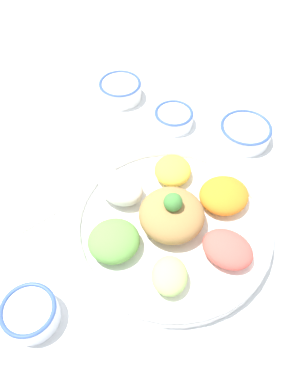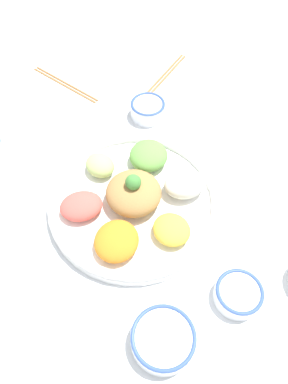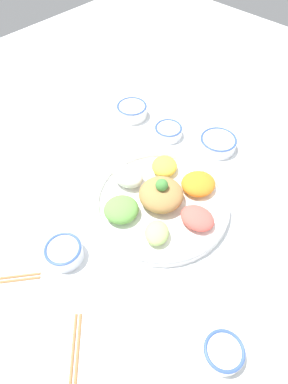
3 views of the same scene
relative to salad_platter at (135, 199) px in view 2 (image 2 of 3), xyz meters
name	(u,v)px [view 2 (image 2 of 3)]	position (x,y,z in m)	size (l,w,h in m)	color
ground_plane	(130,220)	(0.01, 0.04, -0.03)	(2.40, 2.40, 0.00)	white
salad_platter	(135,199)	(0.00, 0.00, 0.00)	(0.38, 0.38, 0.11)	white
rice_bowl_blue	(163,339)	(-0.02, 0.30, 0.00)	(0.12, 0.12, 0.04)	white
sauce_bowl_dark	(238,294)	(-0.17, 0.23, -0.01)	(0.09, 0.09, 0.04)	white
rice_bowl_plain	(148,109)	(-0.07, -0.28, 0.00)	(0.09, 0.09, 0.04)	white
chopsticks_pair_near	(65,84)	(0.16, -0.44, -0.02)	(0.18, 0.18, 0.01)	#9E6B3D
chopsticks_pair_far	(165,74)	(-0.14, -0.44, -0.02)	(0.15, 0.18, 0.01)	#9E6B3D
serving_spoon_main	(81,381)	(0.13, 0.34, -0.02)	(0.03, 0.12, 0.01)	beige
serving_spoon_extra	(209,136)	(-0.21, -0.18, -0.02)	(0.05, 0.13, 0.01)	beige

